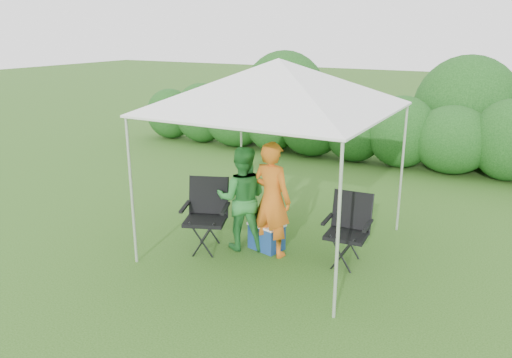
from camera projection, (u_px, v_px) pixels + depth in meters
The scene contains 9 objects.
ground at pixel (261, 257), 7.34m from camera, with size 70.00×70.00×0.00m, color #325D1D.
hedge at pixel (379, 131), 12.12m from camera, with size 14.25×1.53×1.80m.
canopy at pixel (278, 85), 7.05m from camera, with size 3.10×3.10×2.83m.
chair_right at pixel (349, 224), 7.05m from camera, with size 0.66×0.60×1.01m.
chair_left at pixel (207, 210), 7.51m from camera, with size 0.81×0.78×1.08m.
man at pixel (272, 199), 7.21m from camera, with size 0.63×0.41×1.71m, color #D36118.
woman at pixel (242, 198), 7.45m from camera, with size 0.77×0.60×1.59m, color #27772F.
cooler at pixel (267, 236), 7.56m from camera, with size 0.57×0.47×0.42m.
bottle at pixel (269, 218), 7.41m from camera, with size 0.06×0.06×0.22m, color #592D0C.
Camera 1 is at (3.16, -5.90, 3.23)m, focal length 35.00 mm.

